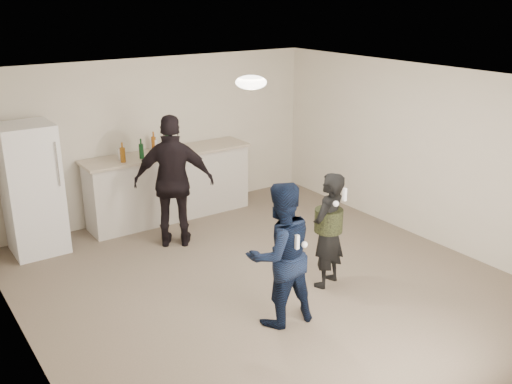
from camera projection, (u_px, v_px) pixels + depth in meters
floor at (265, 284)px, 7.08m from camera, size 6.00×6.00×0.00m
ceiling at (266, 81)px, 6.25m from camera, size 6.00×6.00×0.00m
wall_back at (156, 138)px, 9.00m from camera, size 6.00×0.00×6.00m
wall_front at (494, 294)px, 4.33m from camera, size 6.00×0.00×6.00m
wall_left at (20, 244)px, 5.20m from camera, size 0.00×6.00×6.00m
wall_right at (422, 153)px, 8.14m from camera, size 0.00×6.00×6.00m
counter at (170, 186)px, 9.00m from camera, size 2.60×0.56×1.05m
counter_top at (168, 153)px, 8.82m from camera, size 2.68×0.64×0.04m
fridge at (32, 189)px, 7.71m from camera, size 0.70×0.70×1.80m
fridge_handle at (57, 164)px, 7.44m from camera, size 0.02×0.02×0.60m
ceiling_dome at (251, 82)px, 6.50m from camera, size 0.36×0.36×0.16m
shaker at (120, 155)px, 8.35m from camera, size 0.08×0.08×0.17m
man at (280, 254)px, 6.02m from camera, size 0.84×0.68×1.60m
woman at (328, 230)px, 6.84m from camera, size 0.61×0.51×1.44m
camo_shorts at (329, 220)px, 6.80m from camera, size 0.34×0.34×0.28m
spectator at (174, 182)px, 7.89m from camera, size 1.18×0.97×1.88m
remote_man at (297, 242)px, 5.72m from camera, size 0.04×0.04×0.15m
nunchuk_man at (304, 244)px, 5.83m from camera, size 0.07×0.07×0.07m
remote_woman at (345, 195)px, 6.47m from camera, size 0.04×0.04×0.15m
nunchuk_woman at (336, 204)px, 6.47m from camera, size 0.07×0.07×0.07m
bottle_cluster at (147, 148)px, 8.61m from camera, size 0.94×0.39×0.25m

